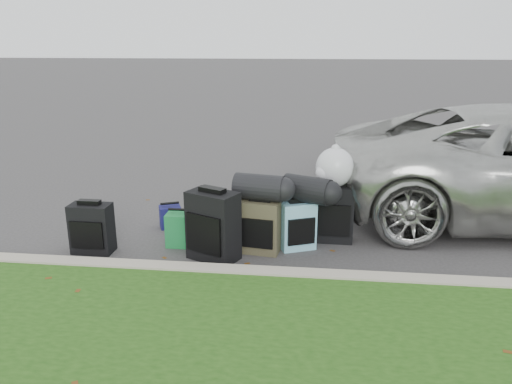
# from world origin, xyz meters

# --- Properties ---
(ground) EXTENTS (120.00, 120.00, 0.00)m
(ground) POSITION_xyz_m (0.00, 0.00, 0.00)
(ground) COLOR #383535
(ground) RESTS_ON ground
(curb) EXTENTS (120.00, 0.18, 0.15)m
(curb) POSITION_xyz_m (0.00, -1.00, 0.07)
(curb) COLOR #9E937F
(curb) RESTS_ON ground
(suitcase_small_black) EXTENTS (0.44, 0.25, 0.55)m
(suitcase_small_black) POSITION_xyz_m (-1.82, -0.46, 0.27)
(suitcase_small_black) COLOR black
(suitcase_small_black) RESTS_ON ground
(suitcase_large_black_left) EXTENTS (0.60, 0.50, 0.74)m
(suitcase_large_black_left) POSITION_xyz_m (-0.47, -0.48, 0.37)
(suitcase_large_black_left) COLOR black
(suitcase_large_black_left) RESTS_ON ground
(suitcase_olive) EXTENTS (0.46, 0.32, 0.58)m
(suitcase_olive) POSITION_xyz_m (-0.00, -0.23, 0.29)
(suitcase_olive) COLOR #363221
(suitcase_olive) RESTS_ON ground
(suitcase_teal) EXTENTS (0.43, 0.35, 0.54)m
(suitcase_teal) POSITION_xyz_m (0.40, -0.10, 0.27)
(suitcase_teal) COLOR #5F94B0
(suitcase_teal) RESTS_ON ground
(suitcase_large_black_right) EXTENTS (0.44, 0.27, 0.66)m
(suitcase_large_black_right) POSITION_xyz_m (0.81, 0.18, 0.33)
(suitcase_large_black_right) COLOR black
(suitcase_large_black_right) RESTS_ON ground
(tote_green) EXTENTS (0.34, 0.27, 0.38)m
(tote_green) POSITION_xyz_m (-0.90, -0.15, 0.19)
(tote_green) COLOR #1A7738
(tote_green) RESTS_ON ground
(tote_navy) EXTENTS (0.31, 0.28, 0.27)m
(tote_navy) POSITION_xyz_m (-1.19, 0.38, 0.14)
(tote_navy) COLOR #16164F
(tote_navy) RESTS_ON ground
(duffel_left) EXTENTS (0.57, 0.38, 0.28)m
(duffel_left) POSITION_xyz_m (-0.02, -0.20, 0.73)
(duffel_left) COLOR black
(duffel_left) RESTS_ON suitcase_olive
(duffel_right) EXTENTS (0.59, 0.48, 0.29)m
(duffel_right) POSITION_xyz_m (0.49, -0.08, 0.68)
(duffel_right) COLOR black
(duffel_right) RESTS_ON suitcase_teal
(trash_bag) EXTENTS (0.43, 0.43, 0.43)m
(trash_bag) POSITION_xyz_m (0.79, 0.19, 0.87)
(trash_bag) COLOR silver
(trash_bag) RESTS_ON suitcase_large_black_right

